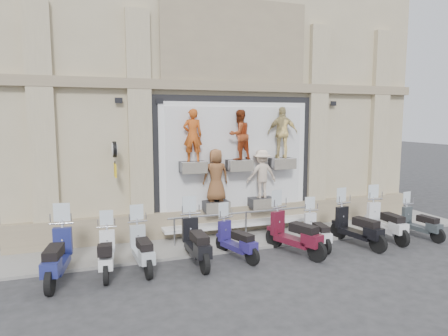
{
  "coord_description": "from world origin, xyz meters",
  "views": [
    {
      "loc": [
        -4.81,
        -9.28,
        3.85
      ],
      "look_at": [
        -0.77,
        1.9,
        2.35
      ],
      "focal_mm": 32.0,
      "sensor_mm": 36.0,
      "label": 1
    }
  ],
  "objects_px": {
    "scooter_f": "(295,224)",
    "scooter_i": "(386,214)",
    "scooter_d": "(196,232)",
    "scooter_g": "(317,224)",
    "scooter_c": "(142,240)",
    "clock_sign_bracket": "(115,155)",
    "scooter_a": "(57,246)",
    "scooter_j": "(421,216)",
    "scooter_h": "(358,219)",
    "guard_rail": "(246,226)",
    "scooter_b": "(106,245)",
    "scooter_e": "(237,232)"
  },
  "relations": [
    {
      "from": "scooter_c",
      "to": "scooter_i",
      "type": "distance_m",
      "value": 7.62
    },
    {
      "from": "scooter_d",
      "to": "scooter_j",
      "type": "xyz_separation_m",
      "value": [
        7.42,
        -0.23,
        -0.14
      ]
    },
    {
      "from": "clock_sign_bracket",
      "to": "scooter_a",
      "type": "relative_size",
      "value": 0.48
    },
    {
      "from": "scooter_a",
      "to": "scooter_h",
      "type": "distance_m",
      "value": 8.38
    },
    {
      "from": "clock_sign_bracket",
      "to": "scooter_j",
      "type": "bearing_deg",
      "value": -12.93
    },
    {
      "from": "scooter_b",
      "to": "clock_sign_bracket",
      "type": "bearing_deg",
      "value": 82.99
    },
    {
      "from": "scooter_g",
      "to": "scooter_h",
      "type": "xyz_separation_m",
      "value": [
        1.2,
        -0.32,
        0.13
      ]
    },
    {
      "from": "scooter_a",
      "to": "scooter_i",
      "type": "distance_m",
      "value": 9.61
    },
    {
      "from": "scooter_b",
      "to": "scooter_g",
      "type": "distance_m",
      "value": 6.05
    },
    {
      "from": "guard_rail",
      "to": "scooter_b",
      "type": "xyz_separation_m",
      "value": [
        -4.31,
        -1.37,
        0.27
      ]
    },
    {
      "from": "scooter_d",
      "to": "scooter_f",
      "type": "distance_m",
      "value": 2.82
    },
    {
      "from": "guard_rail",
      "to": "scooter_i",
      "type": "relative_size",
      "value": 2.47
    },
    {
      "from": "clock_sign_bracket",
      "to": "scooter_a",
      "type": "height_order",
      "value": "clock_sign_bracket"
    },
    {
      "from": "clock_sign_bracket",
      "to": "scooter_h",
      "type": "distance_m",
      "value": 7.43
    },
    {
      "from": "scooter_c",
      "to": "scooter_g",
      "type": "height_order",
      "value": "scooter_c"
    },
    {
      "from": "scooter_b",
      "to": "scooter_i",
      "type": "relative_size",
      "value": 0.89
    },
    {
      "from": "clock_sign_bracket",
      "to": "scooter_d",
      "type": "height_order",
      "value": "clock_sign_bracket"
    },
    {
      "from": "scooter_e",
      "to": "scooter_h",
      "type": "height_order",
      "value": "scooter_h"
    },
    {
      "from": "scooter_f",
      "to": "scooter_g",
      "type": "xyz_separation_m",
      "value": [
        0.96,
        0.34,
        -0.17
      ]
    },
    {
      "from": "guard_rail",
      "to": "scooter_e",
      "type": "height_order",
      "value": "scooter_e"
    },
    {
      "from": "scooter_f",
      "to": "guard_rail",
      "type": "bearing_deg",
      "value": 95.11
    },
    {
      "from": "clock_sign_bracket",
      "to": "scooter_j",
      "type": "height_order",
      "value": "clock_sign_bracket"
    },
    {
      "from": "scooter_f",
      "to": "scooter_h",
      "type": "relative_size",
      "value": 1.04
    },
    {
      "from": "guard_rail",
      "to": "scooter_b",
      "type": "distance_m",
      "value": 4.53
    },
    {
      "from": "scooter_g",
      "to": "scooter_h",
      "type": "relative_size",
      "value": 0.84
    },
    {
      "from": "scooter_h",
      "to": "guard_rail",
      "type": "bearing_deg",
      "value": 139.6
    },
    {
      "from": "guard_rail",
      "to": "scooter_b",
      "type": "bearing_deg",
      "value": -162.38
    },
    {
      "from": "scooter_g",
      "to": "scooter_c",
      "type": "bearing_deg",
      "value": -171.5
    },
    {
      "from": "scooter_e",
      "to": "scooter_b",
      "type": "bearing_deg",
      "value": 161.73
    },
    {
      "from": "scooter_a",
      "to": "scooter_d",
      "type": "relative_size",
      "value": 1.02
    },
    {
      "from": "scooter_d",
      "to": "scooter_i",
      "type": "height_order",
      "value": "scooter_d"
    },
    {
      "from": "scooter_i",
      "to": "scooter_g",
      "type": "bearing_deg",
      "value": -179.29
    },
    {
      "from": "guard_rail",
      "to": "scooter_d",
      "type": "height_order",
      "value": "scooter_d"
    },
    {
      "from": "scooter_c",
      "to": "scooter_b",
      "type": "bearing_deg",
      "value": 178.05
    },
    {
      "from": "scooter_d",
      "to": "scooter_f",
      "type": "height_order",
      "value": "scooter_f"
    },
    {
      "from": "clock_sign_bracket",
      "to": "scooter_d",
      "type": "distance_m",
      "value": 3.3
    },
    {
      "from": "scooter_f",
      "to": "scooter_i",
      "type": "bearing_deg",
      "value": -16.01
    },
    {
      "from": "scooter_e",
      "to": "scooter_j",
      "type": "relative_size",
      "value": 1.04
    },
    {
      "from": "scooter_e",
      "to": "scooter_h",
      "type": "xyz_separation_m",
      "value": [
        3.83,
        -0.23,
        0.11
      ]
    },
    {
      "from": "scooter_f",
      "to": "scooter_g",
      "type": "distance_m",
      "value": 1.03
    },
    {
      "from": "scooter_i",
      "to": "scooter_j",
      "type": "distance_m",
      "value": 1.23
    },
    {
      "from": "clock_sign_bracket",
      "to": "scooter_i",
      "type": "distance_m",
      "value": 8.54
    },
    {
      "from": "clock_sign_bracket",
      "to": "scooter_g",
      "type": "distance_m",
      "value": 6.28
    },
    {
      "from": "scooter_d",
      "to": "scooter_h",
      "type": "height_order",
      "value": "scooter_d"
    },
    {
      "from": "scooter_j",
      "to": "scooter_g",
      "type": "bearing_deg",
      "value": 168.81
    },
    {
      "from": "scooter_b",
      "to": "scooter_h",
      "type": "distance_m",
      "value": 7.26
    },
    {
      "from": "scooter_d",
      "to": "scooter_a",
      "type": "bearing_deg",
      "value": -179.8
    },
    {
      "from": "scooter_i",
      "to": "scooter_b",
      "type": "bearing_deg",
      "value": -177.16
    },
    {
      "from": "guard_rail",
      "to": "scooter_g",
      "type": "bearing_deg",
      "value": -37.65
    },
    {
      "from": "scooter_i",
      "to": "guard_rail",
      "type": "bearing_deg",
      "value": 164.22
    }
  ]
}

